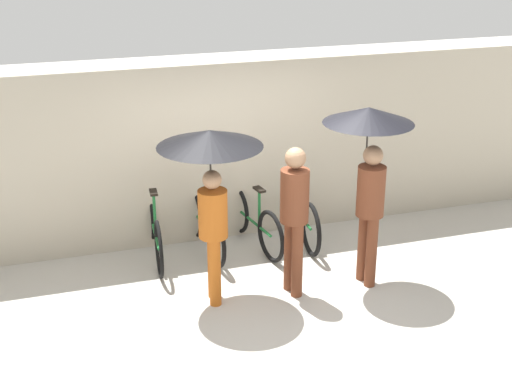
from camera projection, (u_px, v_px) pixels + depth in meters
ground_plane at (268, 308)px, 7.89m from camera, size 30.00×30.00×0.00m
back_wall at (220, 153)px, 9.22m from camera, size 10.25×0.12×2.35m
parked_bicycle_0 at (154, 229)px, 8.94m from camera, size 0.44×1.77×1.11m
parked_bicycle_1 at (204, 224)px, 9.11m from camera, size 0.44×1.65×1.09m
parked_bicycle_2 at (253, 220)px, 9.25m from camera, size 0.46×1.64×1.06m
parked_bicycle_3 at (298, 212)px, 9.45m from camera, size 0.44×1.73×0.99m
pedestrian_leading at (211, 164)px, 7.55m from camera, size 1.14×1.14×1.96m
pedestrian_center at (294, 210)px, 7.84m from camera, size 0.32×0.32×1.75m
pedestrian_trailing at (369, 147)px, 7.91m from camera, size 1.02×1.02×2.09m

